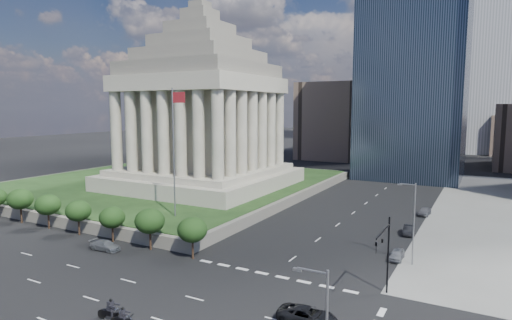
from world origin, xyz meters
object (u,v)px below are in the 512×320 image
Objects in this scene: street_lamp_north at (413,219)px; parked_sedan_near at (397,254)px; traffic_signal_ne at (385,248)px; pickup_truck at (307,316)px; motorcycle_trail at (110,309)px; parked_sedan_mid at (408,230)px; flagpole at (174,145)px; suv_grey at (105,245)px; war_memorial at (201,96)px; motorcycle_lead at (122,317)px; parked_sedan_far at (425,211)px.

street_lamp_north is 5.43m from parked_sedan_near.
pickup_truck is at bearing -120.90° from traffic_signal_ne.
street_lamp_north is at bearing -20.44° from pickup_truck.
parked_sedan_near is at bearing 49.43° from motorcycle_trail.
parked_sedan_near reaches higher than parked_sedan_mid.
traffic_signal_ne is 24.62m from parked_sedan_mid.
pickup_truck is (29.55, -18.30, -12.38)m from flagpole.
street_lamp_north is (35.16, 1.00, -7.45)m from flagpole.
parked_sedan_mid is 1.42× the size of motorcycle_trail.
parked_sedan_near is (-1.83, 1.04, -5.00)m from street_lamp_north.
parked_sedan_mid reaches higher than suv_grey.
parked_sedan_near is 11.80m from parked_sedan_mid.
war_memorial is 9.79× the size of parked_sedan_mid.
flagpole is at bearing -63.11° from war_memorial.
war_memorial reaches higher than traffic_signal_ne.
war_memorial is 60.16m from motorcycle_trail.
traffic_signal_ne is 1.51× the size of pickup_truck.
street_lamp_north is (0.83, 11.30, 0.41)m from traffic_signal_ne.
traffic_signal_ne is 11.34m from street_lamp_north.
motorcycle_lead is at bearing -139.26° from traffic_signal_ne.
war_memorial is at bearing 163.01° from parked_sedan_mid.
parked_sedan_mid is at bearing 91.52° from parked_sedan_near.
war_memorial reaches higher than parked_sedan_mid.
motorcycle_trail reaches higher than parked_sedan_far.
suv_grey is 1.06× the size of parked_sedan_far.
pickup_truck is at bearing 14.87° from motorcycle_lead.
motorcycle_trail is at bearing -134.39° from suv_grey.
street_lamp_north reaches higher than pickup_truck.
street_lamp_north is 3.55× the size of motorcycle_trail.
suv_grey is at bearing -175.68° from traffic_signal_ne.
traffic_signal_ne reaches higher than suv_grey.
pickup_truck is at bearing -90.66° from parked_sedan_far.
war_memorial reaches higher than flagpole.
war_memorial is 10.06× the size of parked_sedan_near.
war_memorial is 9.21× the size of parked_sedan_far.
flagpole is 8.62× the size of motorcycle_lead.
motorcycle_trail is at bearing -125.57° from parked_sedan_near.
street_lamp_north is at bearing -72.72° from suv_grey.
war_memorial is 61.12m from motorcycle_lead.
parked_sedan_mid is 44.23m from motorcycle_trail.
flagpole reaches higher than suv_grey.
motorcycle_lead is at bearing -117.31° from parked_sedan_mid.
pickup_truck is 20.69m from parked_sedan_near.
pickup_truck is at bearing -101.71° from parked_sedan_near.
pickup_truck is at bearing -31.77° from flagpole.
street_lamp_north is 34.78m from motorcycle_trail.
parked_sedan_near is at bearing 3.51° from flagpole.
flagpole is at bearing 163.29° from traffic_signal_ne.
parked_sedan_far is (33.33, 27.35, -12.39)m from flagpole.
war_memorial is 4.88× the size of traffic_signal_ne.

